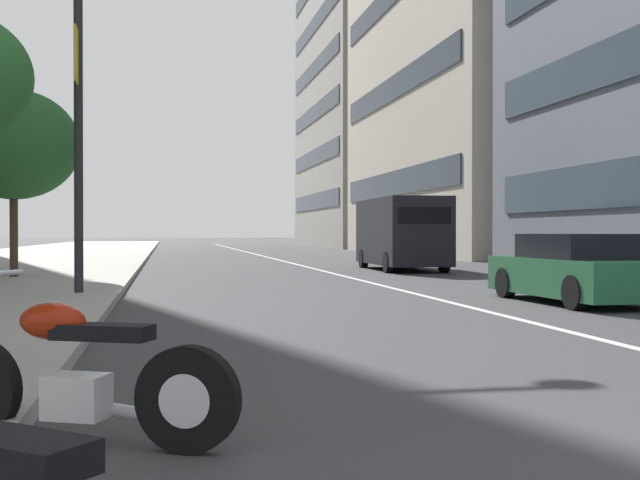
# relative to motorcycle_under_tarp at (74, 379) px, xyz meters

# --- Properties ---
(lane_centre_stripe) EXTENTS (110.00, 0.16, 0.01)m
(lane_centre_stripe) POSITION_rel_motorcycle_under_tarp_xyz_m (32.09, -6.00, -0.42)
(lane_centre_stripe) COLOR silver
(lane_centre_stripe) RESTS_ON ground
(motorcycle_under_tarp) EXTENTS (1.02, 2.05, 1.11)m
(motorcycle_under_tarp) POSITION_rel_motorcycle_under_tarp_xyz_m (0.00, 0.00, 0.00)
(motorcycle_under_tarp) COLOR black
(motorcycle_under_tarp) RESTS_ON ground
(car_following_behind) EXTENTS (4.29, 1.91, 1.33)m
(car_following_behind) POSITION_rel_motorcycle_under_tarp_xyz_m (9.18, -8.37, 0.21)
(car_following_behind) COLOR #236038
(car_following_behind) RESTS_ON ground
(delivery_van_ahead) EXTENTS (6.01, 2.34, 2.56)m
(delivery_van_ahead) POSITION_rel_motorcycle_under_tarp_xyz_m (23.04, -8.92, 0.95)
(delivery_van_ahead) COLOR black
(delivery_van_ahead) RESTS_ON ground
(street_lamp_with_banners) EXTENTS (1.26, 2.73, 7.90)m
(street_lamp_with_banners) POSITION_rel_motorcycle_under_tarp_xyz_m (11.71, 0.75, 4.54)
(street_lamp_with_banners) COLOR #232326
(street_lamp_with_banners) RESTS_ON sidewalk_right_plaza
(street_tree_mid_sidewalk) EXTENTS (3.55, 3.55, 5.13)m
(street_tree_mid_sidewalk) POSITION_rel_motorcycle_under_tarp_xyz_m (18.18, 3.53, 3.34)
(street_tree_mid_sidewalk) COLOR #473323
(street_tree_mid_sidewalk) RESTS_ON sidewalk_right_plaza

